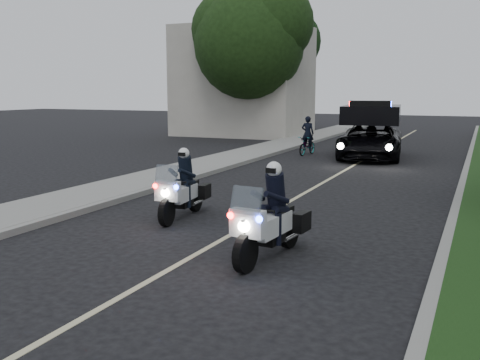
% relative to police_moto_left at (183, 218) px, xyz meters
% --- Properties ---
extents(ground, '(120.00, 120.00, 0.00)m').
position_rel_police_moto_left_xyz_m(ground, '(1.66, -3.54, 0.00)').
color(ground, black).
rests_on(ground, ground).
extents(curb_right, '(0.20, 60.00, 0.15)m').
position_rel_police_moto_left_xyz_m(curb_right, '(5.76, 6.46, 0.07)').
color(curb_right, gray).
rests_on(curb_right, ground).
extents(curb_left, '(0.20, 60.00, 0.15)m').
position_rel_police_moto_left_xyz_m(curb_left, '(-2.44, 6.46, 0.07)').
color(curb_left, gray).
rests_on(curb_left, ground).
extents(sidewalk_left, '(2.00, 60.00, 0.16)m').
position_rel_police_moto_left_xyz_m(sidewalk_left, '(-3.54, 6.46, 0.08)').
color(sidewalk_left, gray).
rests_on(sidewalk_left, ground).
extents(building_far, '(8.00, 6.00, 7.00)m').
position_rel_police_moto_left_xyz_m(building_far, '(-8.34, 22.46, 3.50)').
color(building_far, '#A8A396').
rests_on(building_far, ground).
extents(lane_marking, '(0.12, 50.00, 0.01)m').
position_rel_police_moto_left_xyz_m(lane_marking, '(1.66, 6.46, 0.00)').
color(lane_marking, '#BFB78C').
rests_on(lane_marking, ground).
extents(police_moto_left, '(0.86, 1.98, 1.63)m').
position_rel_police_moto_left_xyz_m(police_moto_left, '(0.00, 0.00, 0.00)').
color(police_moto_left, silver).
rests_on(police_moto_left, ground).
extents(police_moto_right, '(0.91, 2.09, 1.72)m').
position_rel_police_moto_left_xyz_m(police_moto_right, '(2.96, -2.07, 0.00)').
color(police_moto_right, silver).
rests_on(police_moto_right, ground).
extents(police_suv, '(3.22, 5.79, 2.68)m').
position_rel_police_moto_left_xyz_m(police_suv, '(1.77, 13.22, 0.00)').
color(police_suv, black).
rests_on(police_suv, ground).
extents(bicycle, '(0.75, 1.66, 0.84)m').
position_rel_police_moto_left_xyz_m(bicycle, '(-1.09, 13.27, 0.00)').
color(bicycle, black).
rests_on(bicycle, ground).
extents(cyclist, '(0.58, 0.40, 1.57)m').
position_rel_police_moto_left_xyz_m(cyclist, '(-1.09, 13.27, 0.00)').
color(cyclist, black).
rests_on(cyclist, ground).
extents(tree_left_near, '(7.04, 7.04, 10.95)m').
position_rel_police_moto_left_xyz_m(tree_left_near, '(-6.78, 19.67, 0.00)').
color(tree_left_near, '#1B3612').
rests_on(tree_left_near, ground).
extents(tree_left_far, '(7.98, 7.98, 10.27)m').
position_rel_police_moto_left_xyz_m(tree_left_far, '(-8.18, 26.97, 0.00)').
color(tree_left_far, black).
rests_on(tree_left_far, ground).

